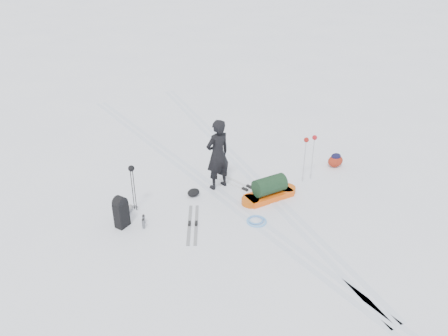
{
  "coord_description": "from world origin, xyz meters",
  "views": [
    {
      "loc": [
        -4.94,
        -7.98,
        6.02
      ],
      "look_at": [
        -0.1,
        0.13,
        0.95
      ],
      "focal_mm": 35.0,
      "sensor_mm": 36.0,
      "label": 1
    }
  ],
  "objects_px": {
    "skier": "(218,155)",
    "pulk_sled": "(269,190)",
    "expedition_rucksack": "(122,211)",
    "ski_poles_black": "(132,174)"
  },
  "relations": [
    {
      "from": "expedition_rucksack",
      "to": "pulk_sled",
      "type": "bearing_deg",
      "value": -39.58
    },
    {
      "from": "pulk_sled",
      "to": "expedition_rucksack",
      "type": "distance_m",
      "value": 3.72
    },
    {
      "from": "skier",
      "to": "expedition_rucksack",
      "type": "distance_m",
      "value": 2.87
    },
    {
      "from": "ski_poles_black",
      "to": "pulk_sled",
      "type": "bearing_deg",
      "value": -10.53
    },
    {
      "from": "skier",
      "to": "pulk_sled",
      "type": "distance_m",
      "value": 1.62
    },
    {
      "from": "skier",
      "to": "pulk_sled",
      "type": "xyz_separation_m",
      "value": [
        0.85,
        -1.17,
        -0.74
      ]
    },
    {
      "from": "skier",
      "to": "expedition_rucksack",
      "type": "xyz_separation_m",
      "value": [
        -2.78,
        -0.36,
        -0.6
      ]
    },
    {
      "from": "skier",
      "to": "ski_poles_black",
      "type": "xyz_separation_m",
      "value": [
        -2.31,
        0.08,
        0.04
      ]
    },
    {
      "from": "expedition_rucksack",
      "to": "skier",
      "type": "bearing_deg",
      "value": -19.58
    },
    {
      "from": "skier",
      "to": "expedition_rucksack",
      "type": "bearing_deg",
      "value": 0.81
    }
  ]
}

